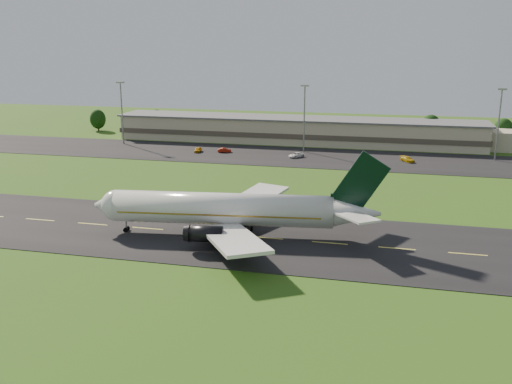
% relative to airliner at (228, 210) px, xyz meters
% --- Properties ---
extents(ground, '(360.00, 360.00, 0.00)m').
position_rel_airliner_xyz_m(ground, '(-4.12, -0.11, -4.66)').
color(ground, '#2B4B12').
rests_on(ground, ground).
extents(taxiway, '(220.00, 30.00, 0.10)m').
position_rel_airliner_xyz_m(taxiway, '(-4.12, -0.11, -4.61)').
color(taxiway, black).
rests_on(taxiway, ground).
extents(apron, '(260.00, 30.00, 0.10)m').
position_rel_airliner_xyz_m(apron, '(-4.12, 71.89, -4.61)').
color(apron, black).
rests_on(apron, ground).
extents(airliner, '(51.18, 41.86, 15.57)m').
position_rel_airliner_xyz_m(airliner, '(0.00, 0.00, 0.00)').
color(airliner, white).
rests_on(airliner, ground).
extents(terminal, '(145.00, 16.00, 8.40)m').
position_rel_airliner_xyz_m(terminal, '(2.28, 96.08, -0.67)').
color(terminal, tan).
rests_on(terminal, ground).
extents(light_mast_west, '(2.40, 1.20, 20.35)m').
position_rel_airliner_xyz_m(light_mast_west, '(-59.12, 79.89, 8.08)').
color(light_mast_west, gray).
rests_on(light_mast_west, ground).
extents(light_mast_centre, '(2.40, 1.20, 20.35)m').
position_rel_airliner_xyz_m(light_mast_centre, '(0.88, 79.89, 8.08)').
color(light_mast_centre, gray).
rests_on(light_mast_centre, ground).
extents(light_mast_east, '(2.40, 1.20, 20.35)m').
position_rel_airliner_xyz_m(light_mast_east, '(55.88, 79.89, 8.08)').
color(light_mast_east, gray).
rests_on(light_mast_east, ground).
extents(tree_line, '(198.67, 9.49, 10.48)m').
position_rel_airliner_xyz_m(tree_line, '(41.29, 106.00, 0.23)').
color(tree_line, black).
rests_on(tree_line, ground).
extents(service_vehicle_a, '(2.29, 4.47, 1.46)m').
position_rel_airliner_xyz_m(service_vehicle_a, '(-30.46, 71.79, -3.83)').
color(service_vehicle_a, orange).
rests_on(service_vehicle_a, apron).
extents(service_vehicle_b, '(4.33, 2.42, 1.35)m').
position_rel_airliner_xyz_m(service_vehicle_b, '(-22.41, 73.08, -3.89)').
color(service_vehicle_b, maroon).
rests_on(service_vehicle_b, apron).
extents(service_vehicle_c, '(4.71, 5.32, 1.37)m').
position_rel_airliner_xyz_m(service_vehicle_c, '(0.15, 70.72, -3.88)').
color(service_vehicle_c, white).
rests_on(service_vehicle_c, apron).
extents(service_vehicle_d, '(4.54, 5.17, 1.43)m').
position_rel_airliner_xyz_m(service_vehicle_d, '(31.63, 71.75, -3.84)').
color(service_vehicle_d, '#CA9F0B').
rests_on(service_vehicle_d, apron).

